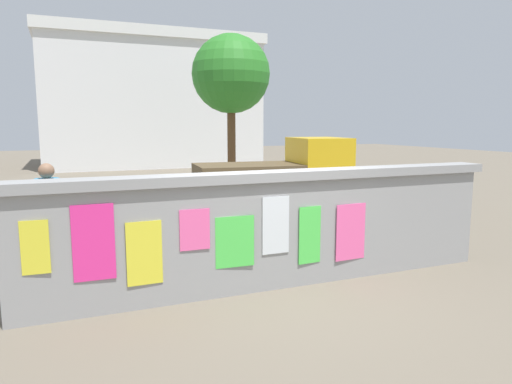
# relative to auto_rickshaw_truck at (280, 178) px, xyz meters

# --- Properties ---
(ground) EXTENTS (60.00, 60.00, 0.00)m
(ground) POSITION_rel_auto_rickshaw_truck_xyz_m (-2.16, 3.52, -0.90)
(ground) COLOR #6B6051
(poster_wall) EXTENTS (6.78, 0.42, 1.56)m
(poster_wall) POSITION_rel_auto_rickshaw_truck_xyz_m (-2.17, -4.48, -0.10)
(poster_wall) COLOR gray
(poster_wall) RESTS_ON ground
(auto_rickshaw_truck) EXTENTS (3.73, 1.86, 1.85)m
(auto_rickshaw_truck) POSITION_rel_auto_rickshaw_truck_xyz_m (0.00, 0.00, 0.00)
(auto_rickshaw_truck) COLOR black
(auto_rickshaw_truck) RESTS_ON ground
(motorcycle) EXTENTS (1.89, 0.58, 0.87)m
(motorcycle) POSITION_rel_auto_rickshaw_truck_xyz_m (-4.09, -0.15, -0.44)
(motorcycle) COLOR black
(motorcycle) RESTS_ON ground
(bicycle_near) EXTENTS (1.70, 0.44, 0.95)m
(bicycle_near) POSITION_rel_auto_rickshaw_truck_xyz_m (-3.02, -2.60, -0.54)
(bicycle_near) COLOR black
(bicycle_near) RESTS_ON ground
(bicycle_far) EXTENTS (1.66, 0.59, 0.95)m
(bicycle_far) POSITION_rel_auto_rickshaw_truck_xyz_m (-1.07, -3.06, -0.54)
(bicycle_far) COLOR black
(bicycle_far) RESTS_ON ground
(person_walking) EXTENTS (0.35, 0.35, 1.62)m
(person_walking) POSITION_rel_auto_rickshaw_truck_xyz_m (-4.99, -2.72, 0.09)
(person_walking) COLOR #D83F72
(person_walking) RESTS_ON ground
(tree_roadside) EXTENTS (2.87, 2.87, 5.43)m
(tree_roadside) POSITION_rel_auto_rickshaw_truck_xyz_m (1.05, 6.47, 3.07)
(tree_roadside) COLOR brown
(tree_roadside) RESTS_ON ground
(building_background) EXTENTS (11.07, 7.29, 6.77)m
(building_background) POSITION_rel_auto_rickshaw_truck_xyz_m (-0.36, 16.17, 2.50)
(building_background) COLOR silver
(building_background) RESTS_ON ground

